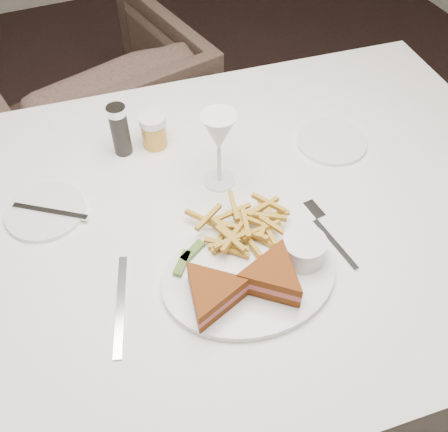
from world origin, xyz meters
name	(u,v)px	position (x,y,z in m)	size (l,w,h in m)	color
ground	(114,363)	(0.00, 0.00, 0.00)	(5.00, 5.00, 0.00)	black
table	(216,310)	(0.30, -0.15, 0.38)	(1.43, 0.96, 0.75)	white
chair_far	(91,105)	(0.20, 0.85, 0.37)	(0.71, 0.67, 0.73)	#49362D
table_setting	(230,226)	(0.30, -0.22, 0.79)	(0.80, 0.61, 0.18)	white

